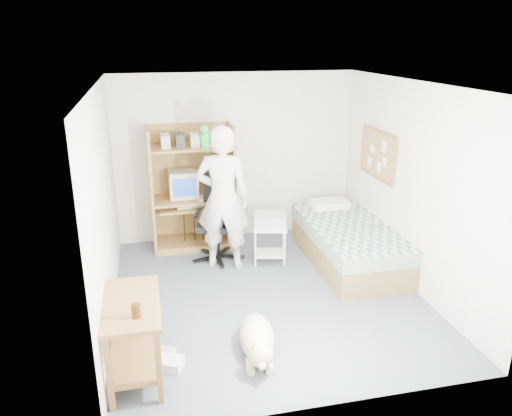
# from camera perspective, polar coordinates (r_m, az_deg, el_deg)

# --- Properties ---
(floor) EXTENTS (4.00, 4.00, 0.00)m
(floor) POSITION_cam_1_polar(r_m,az_deg,el_deg) (6.18, 1.30, -9.79)
(floor) COLOR #4D5A68
(floor) RESTS_ON ground
(wall_back) EXTENTS (3.60, 0.02, 2.50)m
(wall_back) POSITION_cam_1_polar(r_m,az_deg,el_deg) (7.57, -2.31, 5.81)
(wall_back) COLOR beige
(wall_back) RESTS_ON floor
(wall_right) EXTENTS (0.02, 4.00, 2.50)m
(wall_right) POSITION_cam_1_polar(r_m,az_deg,el_deg) (6.35, 17.36, 2.34)
(wall_right) COLOR beige
(wall_right) RESTS_ON floor
(wall_left) EXTENTS (0.02, 4.00, 2.50)m
(wall_left) POSITION_cam_1_polar(r_m,az_deg,el_deg) (5.55, -16.95, 0.00)
(wall_left) COLOR beige
(wall_left) RESTS_ON floor
(ceiling) EXTENTS (3.60, 4.00, 0.02)m
(ceiling) POSITION_cam_1_polar(r_m,az_deg,el_deg) (5.44, 1.50, 13.96)
(ceiling) COLOR white
(ceiling) RESTS_ON wall_back
(computer_hutch) EXTENTS (1.20, 0.63, 1.80)m
(computer_hutch) POSITION_cam_1_polar(r_m,az_deg,el_deg) (7.34, -7.27, 1.77)
(computer_hutch) COLOR olive
(computer_hutch) RESTS_ON floor
(bed) EXTENTS (1.02, 2.02, 0.66)m
(bed) POSITION_cam_1_polar(r_m,az_deg,el_deg) (6.97, 10.53, -4.03)
(bed) COLOR brown
(bed) RESTS_ON floor
(side_desk) EXTENTS (0.50, 1.00, 0.75)m
(side_desk) POSITION_cam_1_polar(r_m,az_deg,el_deg) (4.76, -13.84, -13.11)
(side_desk) COLOR brown
(side_desk) RESTS_ON floor
(corkboard) EXTENTS (0.04, 0.94, 0.66)m
(corkboard) POSITION_cam_1_polar(r_m,az_deg,el_deg) (7.06, 13.75, 5.97)
(corkboard) COLOR olive
(corkboard) RESTS_ON wall_right
(office_chair) EXTENTS (0.66, 0.67, 1.17)m
(office_chair) POSITION_cam_1_polar(r_m,az_deg,el_deg) (7.01, -4.35, -2.47)
(office_chair) COLOR black
(office_chair) RESTS_ON floor
(person) EXTENTS (0.82, 0.66, 1.94)m
(person) POSITION_cam_1_polar(r_m,az_deg,el_deg) (6.54, -3.80, 1.08)
(person) COLOR silver
(person) RESTS_ON floor
(parrot) EXTENTS (0.14, 0.25, 0.39)m
(parrot) POSITION_cam_1_polar(r_m,az_deg,el_deg) (6.33, -5.80, 7.93)
(parrot) COLOR #128114
(parrot) RESTS_ON person
(dog) EXTENTS (0.44, 1.06, 0.40)m
(dog) POSITION_cam_1_polar(r_m,az_deg,el_deg) (5.05, 0.18, -14.77)
(dog) COLOR beige
(dog) RESTS_ON floor
(printer_cart) EXTENTS (0.52, 0.45, 0.54)m
(printer_cart) POSITION_cam_1_polar(r_m,az_deg,el_deg) (6.85, 1.58, -3.48)
(printer_cart) COLOR white
(printer_cart) RESTS_ON floor
(printer) EXTENTS (0.48, 0.40, 0.18)m
(printer) POSITION_cam_1_polar(r_m,az_deg,el_deg) (6.75, 1.60, -1.34)
(printer) COLOR #A7A7A3
(printer) RESTS_ON printer_cart
(crt_monitor) EXTENTS (0.42, 0.44, 0.39)m
(crt_monitor) POSITION_cam_1_polar(r_m,az_deg,el_deg) (7.30, -8.34, 2.79)
(crt_monitor) COLOR beige
(crt_monitor) RESTS_ON computer_hutch
(keyboard) EXTENTS (0.46, 0.20, 0.03)m
(keyboard) POSITION_cam_1_polar(r_m,az_deg,el_deg) (7.24, -7.30, 0.26)
(keyboard) COLOR beige
(keyboard) RESTS_ON computer_hutch
(pencil_cup) EXTENTS (0.08, 0.08, 0.12)m
(pencil_cup) POSITION_cam_1_polar(r_m,az_deg,el_deg) (7.30, -4.25, 1.77)
(pencil_cup) COLOR yellow
(pencil_cup) RESTS_ON computer_hutch
(drink_glass) EXTENTS (0.08, 0.08, 0.12)m
(drink_glass) POSITION_cam_1_polar(r_m,az_deg,el_deg) (4.37, -13.53, -11.36)
(drink_glass) COLOR #411F0A
(drink_glass) RESTS_ON side_desk
(floor_box_a) EXTENTS (0.31, 0.28, 0.10)m
(floor_box_a) POSITION_cam_1_polar(r_m,az_deg,el_deg) (5.01, -9.88, -17.11)
(floor_box_a) COLOR white
(floor_box_a) RESTS_ON floor
(floor_box_b) EXTENTS (0.26, 0.28, 0.08)m
(floor_box_b) POSITION_cam_1_polar(r_m,az_deg,el_deg) (5.14, -10.47, -16.26)
(floor_box_b) COLOR #A5A5A0
(floor_box_b) RESTS_ON floor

